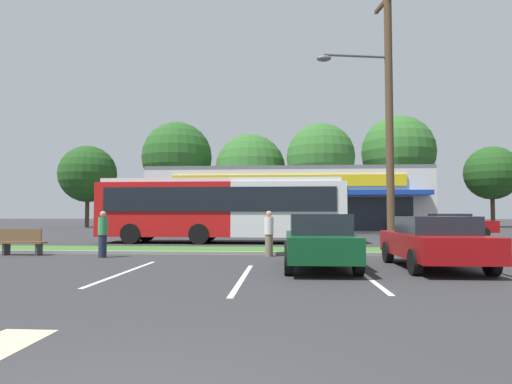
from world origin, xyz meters
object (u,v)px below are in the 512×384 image
at_px(car_0, 319,241).
at_px(car_1, 434,241).
at_px(utility_pole, 386,107).
at_px(car_3, 453,225).
at_px(bus_stop_bench, 22,241).
at_px(pedestrian_near_bench, 269,233).
at_px(city_bus, 222,208).
at_px(pedestrian_by_pole, 103,234).

bearing_deg(car_0, car_1, -85.27).
relative_size(utility_pole, car_0, 2.52).
distance_m(car_1, car_3, 17.31).
distance_m(bus_stop_bench, pedestrian_near_bench, 8.84).
distance_m(car_3, pedestrian_near_bench, 17.08).
distance_m(utility_pole, car_1, 6.95).
relative_size(city_bus, car_0, 2.95).
xyz_separation_m(car_3, pedestrian_near_bench, (-11.15, -12.94, 0.02)).
height_order(city_bus, bus_stop_bench, city_bus).
bearing_deg(car_0, utility_pole, -30.42).
height_order(utility_pole, car_3, utility_pole).
xyz_separation_m(utility_pole, city_bus, (-7.16, 4.96, -3.89)).
xyz_separation_m(city_bus, bus_stop_bench, (-6.18, -7.04, -1.26)).
bearing_deg(pedestrian_near_bench, car_0, -145.16).
distance_m(utility_pole, city_bus, 9.54).
relative_size(bus_stop_bench, car_0, 0.38).
relative_size(car_0, car_1, 0.95).
height_order(utility_pole, city_bus, utility_pole).
bearing_deg(pedestrian_by_pole, utility_pole, 151.95).
xyz_separation_m(city_bus, car_0, (4.12, -10.13, -1.01)).
relative_size(utility_pole, pedestrian_by_pole, 6.72).
distance_m(utility_pole, car_0, 7.74).
xyz_separation_m(utility_pole, car_0, (-3.04, -5.17, -4.90)).
bearing_deg(car_0, pedestrian_by_pole, 70.16).
xyz_separation_m(utility_pole, bus_stop_bench, (-13.34, -2.08, -5.15)).
distance_m(bus_stop_bench, car_1, 13.71).
bearing_deg(city_bus, car_1, -53.24).
xyz_separation_m(city_bus, car_3, (13.80, 6.14, -0.99)).
height_order(utility_pole, pedestrian_by_pole, utility_pole).
bearing_deg(car_1, pedestrian_near_bench, 56.17).
relative_size(car_3, pedestrian_by_pole, 3.01).
distance_m(city_bus, bus_stop_bench, 9.45).
relative_size(bus_stop_bench, car_3, 0.34).
relative_size(pedestrian_near_bench, pedestrian_by_pole, 1.01).
height_order(utility_pole, car_1, utility_pole).
relative_size(utility_pole, car_1, 2.40).
height_order(city_bus, pedestrian_near_bench, city_bus).
bearing_deg(city_bus, pedestrian_by_pole, -110.98).
xyz_separation_m(car_1, pedestrian_near_bench, (-4.59, 3.07, 0.06)).
height_order(car_3, pedestrian_by_pole, pedestrian_by_pole).
relative_size(city_bus, car_3, 2.62).
distance_m(car_0, pedestrian_by_pole, 7.55).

